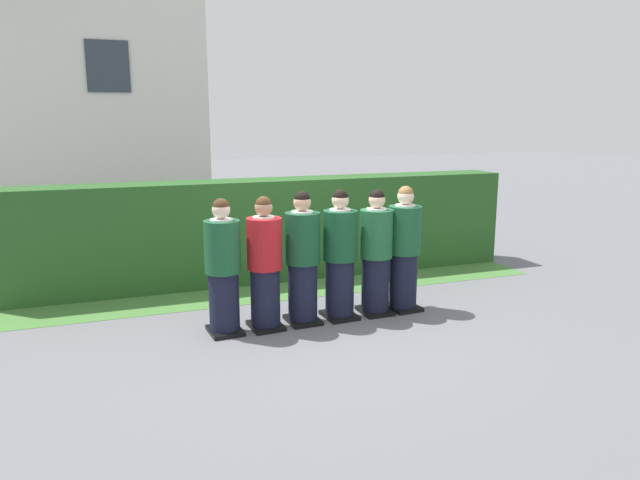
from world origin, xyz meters
The scene contains 10 objects.
ground_plane centered at (0.00, 0.00, 0.00)m, with size 60.00×60.00×0.00m, color slate.
student_front_row_0 centered at (-1.23, -0.03, 0.78)m, with size 0.43×0.53×1.64m.
student_in_red_blazer centered at (-0.73, -0.03, 0.78)m, with size 0.43×0.53×1.64m.
student_front_row_2 centered at (-0.23, 0.01, 0.80)m, with size 0.44×0.49×1.67m.
student_front_row_3 centered at (0.28, 0.01, 0.80)m, with size 0.44×0.54×1.67m.
student_front_row_4 centered at (0.79, 0.02, 0.79)m, with size 0.43×0.52×1.65m.
student_front_row_5 centered at (1.21, 0.04, 0.80)m, with size 0.44×0.54×1.68m.
hedge centered at (0.00, 2.19, 0.80)m, with size 8.05×0.70×1.60m.
school_building_main centered at (-3.96, 8.85, 4.22)m, with size 8.33×3.26×8.23m.
lawn_strip centered at (0.00, 1.39, 0.00)m, with size 8.05×0.90×0.01m, color #477A38.
Camera 1 is at (-2.51, -6.76, 2.55)m, focal length 33.13 mm.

